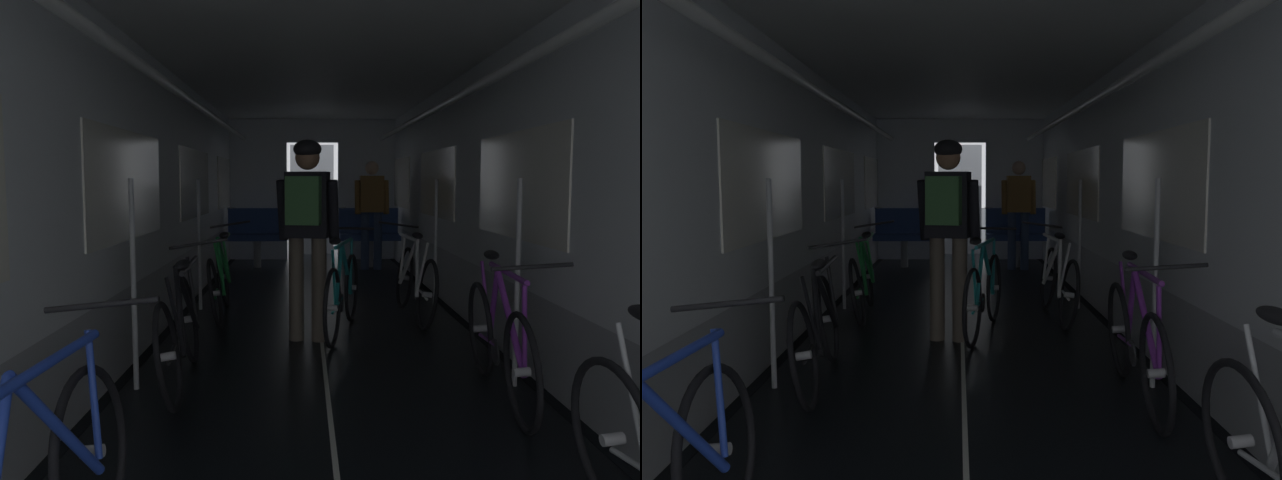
% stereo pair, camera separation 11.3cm
% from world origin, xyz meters
% --- Properties ---
extents(train_car_shell, '(3.14, 12.34, 2.57)m').
position_xyz_m(train_car_shell, '(-0.00, 3.60, 1.70)').
color(train_car_shell, black).
rests_on(train_car_shell, ground).
extents(bench_seat_far_left, '(0.98, 0.51, 0.95)m').
position_xyz_m(bench_seat_far_left, '(-0.90, 8.07, 0.57)').
color(bench_seat_far_left, gray).
rests_on(bench_seat_far_left, ground).
extents(bench_seat_far_right, '(0.98, 0.51, 0.95)m').
position_xyz_m(bench_seat_far_right, '(0.90, 8.07, 0.57)').
color(bench_seat_far_right, gray).
rests_on(bench_seat_far_right, ground).
extents(bicycle_green, '(0.44, 1.70, 0.96)m').
position_xyz_m(bicycle_green, '(-1.01, 4.33, 0.38)').
color(bicycle_green, black).
rests_on(bicycle_green, ground).
extents(bicycle_black, '(0.44, 1.70, 0.96)m').
position_xyz_m(bicycle_black, '(-0.99, 2.21, 0.38)').
color(bicycle_black, black).
rests_on(bicycle_black, ground).
extents(bicycle_purple, '(0.44, 1.69, 0.95)m').
position_xyz_m(bicycle_purple, '(1.08, 1.85, 0.38)').
color(bicycle_purple, black).
rests_on(bicycle_purple, ground).
extents(bicycle_white, '(0.44, 1.69, 0.95)m').
position_xyz_m(bicycle_white, '(0.96, 4.21, 0.38)').
color(bicycle_white, black).
rests_on(bicycle_white, ground).
extents(person_cyclist_aisle, '(0.56, 0.44, 1.73)m').
position_xyz_m(person_cyclist_aisle, '(-0.13, 3.33, 1.07)').
color(person_cyclist_aisle, brown).
rests_on(person_cyclist_aisle, ground).
extents(bicycle_teal_in_aisle, '(0.54, 1.65, 0.93)m').
position_xyz_m(bicycle_teal_in_aisle, '(0.20, 3.60, 0.38)').
color(bicycle_teal_in_aisle, black).
rests_on(bicycle_teal_in_aisle, ground).
extents(person_standing_near_bench, '(0.53, 0.23, 1.69)m').
position_xyz_m(person_standing_near_bench, '(0.90, 7.70, 0.98)').
color(person_standing_near_bench, '#384C75').
rests_on(person_standing_near_bench, ground).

